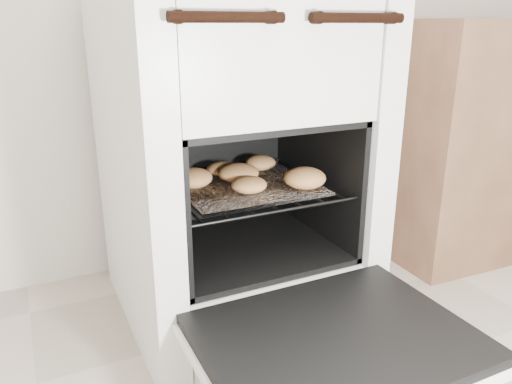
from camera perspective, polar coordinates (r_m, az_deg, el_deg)
stove at (r=1.38m, az=-2.74°, el=3.86°), size 0.63×0.70×0.96m
oven_door at (r=1.07m, az=9.14°, el=-16.58°), size 0.56×0.44×0.04m
oven_rack at (r=1.34m, az=-1.55°, el=0.66°), size 0.46×0.44×0.01m
foil_sheet at (r=1.32m, az=-1.18°, el=0.66°), size 0.35×0.31×0.01m
baked_rolls at (r=1.33m, az=-0.99°, el=2.02°), size 0.38×0.32×0.05m
counter at (r=2.10m, az=23.92°, el=6.02°), size 0.86×0.59×0.84m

